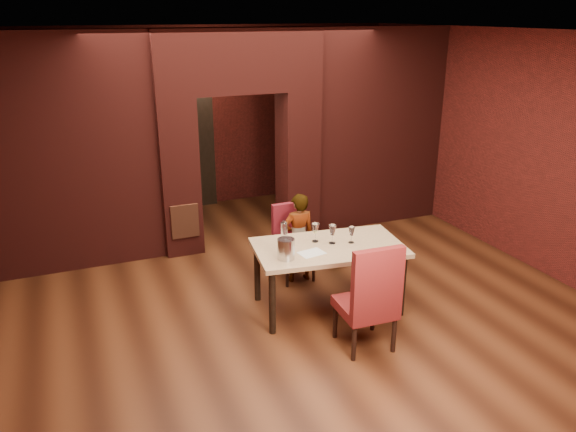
# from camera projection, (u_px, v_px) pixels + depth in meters

# --- Properties ---
(floor) EXTENTS (8.00, 8.00, 0.00)m
(floor) POSITION_uv_depth(u_px,v_px,m) (291.00, 295.00, 7.16)
(floor) COLOR #4C2513
(floor) RESTS_ON ground
(ceiling) EXTENTS (7.00, 8.00, 0.04)m
(ceiling) POSITION_uv_depth(u_px,v_px,m) (291.00, 32.00, 6.06)
(ceiling) COLOR silver
(ceiling) RESTS_ON ground
(wall_back) EXTENTS (7.00, 0.04, 3.20)m
(wall_back) POSITION_uv_depth(u_px,v_px,m) (205.00, 118.00, 10.09)
(wall_back) COLOR maroon
(wall_back) RESTS_ON ground
(wall_front) EXTENTS (7.00, 0.04, 3.20)m
(wall_front) POSITION_uv_depth(u_px,v_px,m) (565.00, 355.00, 3.14)
(wall_front) COLOR maroon
(wall_front) RESTS_ON ground
(wall_right) EXTENTS (0.04, 8.00, 3.20)m
(wall_right) POSITION_uv_depth(u_px,v_px,m) (521.00, 148.00, 7.86)
(wall_right) COLOR maroon
(wall_right) RESTS_ON ground
(pillar_left) EXTENTS (0.55, 0.55, 2.30)m
(pillar_left) POSITION_uv_depth(u_px,v_px,m) (178.00, 176.00, 8.17)
(pillar_left) COLOR maroon
(pillar_left) RESTS_ON ground
(pillar_right) EXTENTS (0.55, 0.55, 2.30)m
(pillar_right) POSITION_uv_depth(u_px,v_px,m) (298.00, 164.00, 8.84)
(pillar_right) COLOR maroon
(pillar_right) RESTS_ON ground
(lintel) EXTENTS (2.45, 0.55, 0.90)m
(lintel) POSITION_uv_depth(u_px,v_px,m) (237.00, 61.00, 7.96)
(lintel) COLOR maroon
(lintel) RESTS_ON ground
(wing_wall_left) EXTENTS (2.28, 0.35, 3.20)m
(wing_wall_left) POSITION_uv_depth(u_px,v_px,m) (71.00, 155.00, 7.51)
(wing_wall_left) COLOR maroon
(wing_wall_left) RESTS_ON ground
(wing_wall_right) EXTENTS (2.28, 0.35, 3.20)m
(wing_wall_right) POSITION_uv_depth(u_px,v_px,m) (377.00, 129.00, 9.19)
(wing_wall_right) COLOR maroon
(wing_wall_right) RESTS_ON ground
(vent_panel) EXTENTS (0.40, 0.03, 0.50)m
(vent_panel) POSITION_uv_depth(u_px,v_px,m) (185.00, 221.00, 8.12)
(vent_panel) COLOR #984A2C
(vent_panel) RESTS_ON ground
(rear_door) EXTENTS (0.90, 0.08, 2.10)m
(rear_door) POSITION_uv_depth(u_px,v_px,m) (186.00, 151.00, 10.08)
(rear_door) COLOR black
(rear_door) RESTS_ON ground
(rear_door_frame) EXTENTS (1.02, 0.04, 2.22)m
(rear_door_frame) POSITION_uv_depth(u_px,v_px,m) (187.00, 151.00, 10.05)
(rear_door_frame) COLOR black
(rear_door_frame) RESTS_ON ground
(dining_table) EXTENTS (1.85, 1.20, 0.82)m
(dining_table) POSITION_uv_depth(u_px,v_px,m) (328.00, 277.00, 6.74)
(dining_table) COLOR tan
(dining_table) RESTS_ON ground
(chair_far) EXTENTS (0.48, 0.48, 1.02)m
(chair_far) POSITION_uv_depth(u_px,v_px,m) (294.00, 243.00, 7.45)
(chair_far) COLOR maroon
(chair_far) RESTS_ON ground
(chair_near) EXTENTS (0.58, 0.58, 1.22)m
(chair_near) POSITION_uv_depth(u_px,v_px,m) (366.00, 294.00, 5.90)
(chair_near) COLOR maroon
(chair_near) RESTS_ON ground
(person_seated) EXTENTS (0.45, 0.30, 1.22)m
(person_seated) POSITION_uv_depth(u_px,v_px,m) (298.00, 238.00, 7.38)
(person_seated) COLOR white
(person_seated) RESTS_ON ground
(wine_glass_a) EXTENTS (0.09, 0.09, 0.23)m
(wine_glass_a) POSITION_uv_depth(u_px,v_px,m) (315.00, 233.00, 6.68)
(wine_glass_a) COLOR silver
(wine_glass_a) RESTS_ON dining_table
(wine_glass_b) EXTENTS (0.09, 0.09, 0.23)m
(wine_glass_b) POSITION_uv_depth(u_px,v_px,m) (332.00, 234.00, 6.62)
(wine_glass_b) COLOR white
(wine_glass_b) RESTS_ON dining_table
(wine_glass_c) EXTENTS (0.08, 0.08, 0.20)m
(wine_glass_c) POSITION_uv_depth(u_px,v_px,m) (351.00, 235.00, 6.65)
(wine_glass_c) COLOR silver
(wine_glass_c) RESTS_ON dining_table
(tasting_sheet) EXTENTS (0.31, 0.25, 0.00)m
(tasting_sheet) POSITION_uv_depth(u_px,v_px,m) (312.00, 253.00, 6.39)
(tasting_sheet) COLOR silver
(tasting_sheet) RESTS_ON dining_table
(wine_bucket) EXTENTS (0.19, 0.19, 0.24)m
(wine_bucket) POSITION_uv_depth(u_px,v_px,m) (286.00, 249.00, 6.21)
(wine_bucket) COLOR #ABABB2
(wine_bucket) RESTS_ON dining_table
(water_bottle) EXTENTS (0.07, 0.07, 0.32)m
(water_bottle) POSITION_uv_depth(u_px,v_px,m) (284.00, 234.00, 6.51)
(water_bottle) COLOR white
(water_bottle) RESTS_ON dining_table
(potted_plant) EXTENTS (0.43, 0.42, 0.37)m
(potted_plant) POSITION_uv_depth(u_px,v_px,m) (335.00, 254.00, 7.94)
(potted_plant) COLOR #2C6D1E
(potted_plant) RESTS_ON ground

